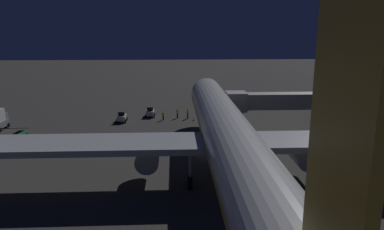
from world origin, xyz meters
TOP-DOWN VIEW (x-y plane):
  - ground_plane at (0.00, 0.00)m, footprint 320.00×320.00m
  - airliner_at_gate at (-0.00, 11.90)m, footprint 52.23×63.58m
  - jet_bridge at (-11.95, -8.60)m, footprint 22.29×3.40m
  - apron_floodlight_mast at (-25.50, -17.94)m, footprint 2.90×0.50m
  - belt_loader at (30.45, -7.60)m, footprint 1.96×7.26m
  - pushback_tug at (10.68, -22.67)m, footprint 1.86×2.69m
  - baggage_tug_lead at (15.77, -18.75)m, footprint 1.86×2.78m
  - ground_crew_near_nose_gear at (8.01, -19.70)m, footprint 0.40×0.40m
  - ground_crew_by_belt_loader at (3.26, -20.71)m, footprint 0.40×0.40m
  - ground_crew_marshaller_fwd at (5.24, -21.21)m, footprint 0.40×0.40m
  - traffic_cone_nose_port at (-2.20, -18.75)m, footprint 0.36×0.36m
  - traffic_cone_nose_starboard at (2.20, -18.75)m, footprint 0.36×0.36m

SIDE VIEW (x-z plane):
  - ground_plane at x=0.00m, z-range 0.00..0.00m
  - traffic_cone_nose_port at x=-2.20m, z-range 0.00..0.55m
  - traffic_cone_nose_starboard at x=2.20m, z-range 0.00..0.55m
  - pushback_tug at x=10.68m, z-range -0.19..1.76m
  - baggage_tug_lead at x=15.77m, z-range -0.19..1.76m
  - belt_loader at x=30.45m, z-range -0.64..2.32m
  - ground_crew_near_nose_gear at x=8.01m, z-range 0.09..1.85m
  - ground_crew_marshaller_fwd at x=5.24m, z-range 0.10..1.95m
  - ground_crew_by_belt_loader at x=3.26m, z-range 0.10..1.98m
  - airliner_at_gate at x=0.00m, z-range -4.35..15.60m
  - jet_bridge at x=-11.95m, z-range 2.08..9.29m
  - apron_floodlight_mast at x=-25.50m, z-range 1.40..17.23m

